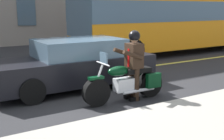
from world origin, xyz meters
name	(u,v)px	position (x,y,z in m)	size (l,w,h in m)	color
ground_plane	(104,90)	(0.00, 0.00, 0.00)	(80.00, 80.00, 0.00)	#28282B
lane_center_stripe	(75,76)	(0.00, -2.00, 0.01)	(60.00, 0.16, 0.01)	#E5DB4C
motorcycle_main	(127,83)	(-0.03, 1.08, 0.45)	(2.22, 0.63, 1.26)	black
rider_main	(134,59)	(-0.22, 1.08, 1.04)	(0.63, 0.56, 1.74)	black
bus_near	(178,15)	(-6.66, -4.14, 1.87)	(11.05, 2.70, 3.30)	orange
car_silver	(75,64)	(0.56, -0.71, 0.69)	(4.60, 1.92, 1.40)	black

